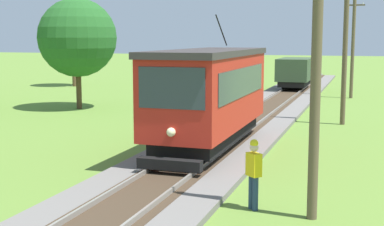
{
  "coord_description": "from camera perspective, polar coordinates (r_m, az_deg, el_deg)",
  "views": [
    {
      "loc": [
        5.54,
        -0.01,
        4.26
      ],
      "look_at": [
        -0.76,
        19.03,
        1.42
      ],
      "focal_mm": 50.1,
      "sensor_mm": 36.0,
      "label": 1
    }
  ],
  "objects": [
    {
      "name": "utility_pole_far",
      "position": [
        39.24,
        16.76,
        7.01
      ],
      "size": [
        1.4,
        0.35,
        7.35
      ],
      "color": "brown",
      "rests_on": "ground"
    },
    {
      "name": "red_tram",
      "position": [
        19.7,
        1.88,
        2.04
      ],
      "size": [
        2.6,
        8.54,
        4.79
      ],
      "color": "red",
      "rests_on": "rail_right"
    },
    {
      "name": "utility_pole_near_tram",
      "position": [
        12.46,
        13.12,
        5.96
      ],
      "size": [
        1.4,
        0.43,
        7.51
      ],
      "color": "brown",
      "rests_on": "ground"
    },
    {
      "name": "utility_pole_mid",
      "position": [
        26.96,
        15.98,
        6.52
      ],
      "size": [
        1.4,
        0.56,
        7.17
      ],
      "color": "brown",
      "rests_on": "ground"
    },
    {
      "name": "freight_car",
      "position": [
        43.22,
        10.93,
        4.33
      ],
      "size": [
        2.4,
        5.2,
        2.31
      ],
      "color": "#384C33",
      "rests_on": "rail_right"
    },
    {
      "name": "tree_right_far",
      "position": [
        32.71,
        -12.11,
        7.84
      ],
      "size": [
        4.66,
        4.66,
        6.57
      ],
      "color": "#4C3823",
      "rests_on": "ground"
    },
    {
      "name": "track_worker",
      "position": [
        13.38,
        6.59,
        -6.16
      ],
      "size": [
        0.44,
        0.43,
        1.78
      ],
      "rotation": [
        0.0,
        0.0,
        -2.32
      ],
      "color": "navy",
      "rests_on": "ground"
    },
    {
      "name": "tree_left_near",
      "position": [
        47.96,
        -12.6,
        9.16
      ],
      "size": [
        3.68,
        3.68,
        7.21
      ],
      "color": "#4C3823",
      "rests_on": "ground"
    }
  ]
}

